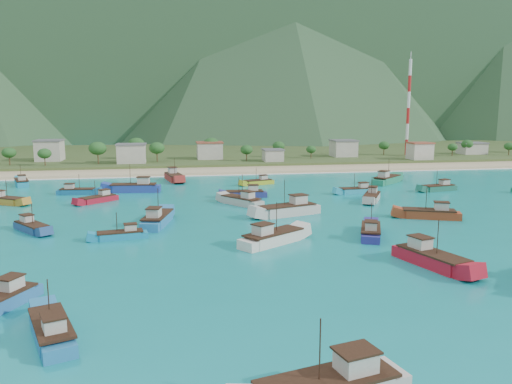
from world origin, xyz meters
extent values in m
plane|color=#0B7D80|center=(0.00, 0.00, 0.00)|extent=(600.00, 600.00, 0.00)
cube|color=beige|center=(0.00, 79.00, 0.00)|extent=(400.00, 18.00, 1.20)
cube|color=#385123|center=(0.00, 140.00, 0.00)|extent=(400.00, 110.00, 2.40)
cube|color=white|center=(0.00, 69.50, 0.00)|extent=(400.00, 2.50, 0.08)
cube|color=slate|center=(-150.00, 520.00, 130.00)|extent=(1400.00, 160.00, 260.00)
cube|color=#385942|center=(120.00, 400.00, 100.00)|extent=(1100.00, 160.00, 200.00)
cube|color=#284C2D|center=(-40.00, 300.00, 75.00)|extent=(800.00, 160.00, 150.00)
cone|color=#284C2D|center=(60.00, 300.00, 85.00)|extent=(280.00, 280.00, 170.00)
cone|color=#284C2D|center=(260.00, 300.00, 105.00)|extent=(280.00, 280.00, 210.00)
cube|color=beige|center=(-62.36, 110.61, 5.24)|extent=(8.99, 9.82, 7.28)
cube|color=beige|center=(-31.77, 96.73, 4.81)|extent=(9.82, 7.62, 6.42)
cube|color=beige|center=(-3.08, 106.57, 4.66)|extent=(9.47, 7.90, 6.12)
cube|color=beige|center=(19.24, 94.20, 3.60)|extent=(6.90, 6.96, 4.00)
cube|color=beige|center=(51.42, 107.34, 4.71)|extent=(9.25, 8.92, 6.23)
cube|color=beige|center=(75.93, 90.59, 4.62)|extent=(7.94, 7.06, 6.04)
cube|color=beige|center=(109.60, 108.17, 3.83)|extent=(10.42, 7.46, 4.47)
cylinder|color=red|center=(79.26, 108.00, 4.85)|extent=(1.20, 1.20, 6.51)
cylinder|color=white|center=(79.26, 108.00, 11.36)|extent=(1.20, 1.20, 6.51)
cylinder|color=red|center=(79.26, 108.00, 17.87)|extent=(1.20, 1.20, 6.51)
cylinder|color=white|center=(79.26, 108.00, 24.38)|extent=(1.20, 1.20, 6.51)
cylinder|color=red|center=(79.26, 108.00, 30.89)|extent=(1.20, 1.20, 6.51)
cylinder|color=white|center=(79.26, 108.00, 37.40)|extent=(1.20, 1.20, 6.51)
cube|color=#1285AE|center=(-27.21, -5.48, 0.33)|extent=(8.32, 3.55, 1.46)
cube|color=beige|center=(-25.58, -5.24, 1.66)|extent=(2.03, 1.73, 1.19)
cylinder|color=#382114|center=(-27.66, -5.55, 2.71)|extent=(0.12, 0.12, 3.29)
cube|color=#AEAB9E|center=(-3.86, 19.71, 0.58)|extent=(8.73, 10.62, 1.95)
cube|color=beige|center=(-2.60, 17.91, 2.34)|extent=(3.01, 3.12, 1.59)
cylinder|color=#382114|center=(-4.20, 20.21, 3.75)|extent=(0.12, 0.12, 4.39)
cube|color=#BD7F27|center=(-54.57, 29.68, 0.48)|extent=(9.77, 7.55, 1.77)
cylinder|color=#382114|center=(-54.10, 29.39, 3.35)|extent=(0.12, 0.12, 3.97)
cube|color=beige|center=(-36.31, -31.22, 2.14)|extent=(2.65, 2.84, 1.47)
cube|color=#99391C|center=(29.40, -0.19, 0.58)|extent=(11.18, 7.05, 1.96)
cube|color=beige|center=(31.44, -1.03, 2.36)|extent=(3.02, 2.76, 1.59)
cylinder|color=#382114|center=(28.84, 0.05, 3.76)|extent=(0.12, 0.12, 4.41)
cube|color=#AEA99F|center=(26.05, 19.05, 0.51)|extent=(7.53, 10.16, 1.82)
cube|color=beige|center=(27.06, 20.83, 2.16)|extent=(2.72, 2.88, 1.48)
cylinder|color=#382114|center=(25.76, 18.56, 3.47)|extent=(0.12, 0.12, 4.09)
cube|color=#A71426|center=(-35.00, 28.29, 0.42)|extent=(8.49, 7.98, 1.64)
cube|color=beige|center=(-33.62, 29.52, 1.90)|extent=(2.63, 2.59, 1.33)
cylinder|color=#382114|center=(-35.38, 27.95, 3.08)|extent=(0.12, 0.12, 3.69)
cube|color=navy|center=(13.02, -11.13, 0.50)|extent=(6.64, 10.30, 1.81)
cube|color=beige|center=(12.21, -12.99, 2.14)|extent=(2.57, 2.80, 1.47)
cylinder|color=#382114|center=(13.24, -10.61, 3.44)|extent=(0.12, 0.12, 4.07)
cube|color=#1D7B57|center=(41.33, 44.03, 0.71)|extent=(11.56, 10.80, 2.22)
cube|color=beige|center=(39.46, 42.37, 2.73)|extent=(3.57, 3.52, 1.81)
cylinder|color=#382114|center=(41.85, 44.49, 4.32)|extent=(0.12, 0.12, 5.00)
cube|color=beige|center=(3.51, 7.31, 0.75)|extent=(13.21, 7.61, 2.30)
cube|color=beige|center=(5.97, 8.15, 2.84)|extent=(3.47, 3.12, 1.87)
cylinder|color=#382114|center=(2.83, 7.08, 4.50)|extent=(0.12, 0.12, 5.19)
cube|color=beige|center=(-6.52, -54.28, 2.55)|extent=(3.04, 2.66, 1.71)
cylinder|color=#382114|center=(-9.46, -54.96, 4.06)|extent=(0.12, 0.12, 4.73)
cube|color=silver|center=(-3.60, -12.70, 0.65)|extent=(11.53, 9.30, 2.11)
cube|color=beige|center=(-5.56, -14.02, 2.56)|extent=(3.37, 3.23, 1.71)
cylinder|color=#382114|center=(-3.05, -12.33, 4.08)|extent=(0.12, 0.12, 4.74)
cube|color=#1B634E|center=(48.42, 29.39, 0.47)|extent=(9.93, 4.68, 1.74)
cube|color=beige|center=(50.34, 29.79, 2.04)|extent=(2.48, 2.15, 1.41)
cylinder|color=#382114|center=(47.89, 29.29, 3.29)|extent=(0.12, 0.12, 3.91)
cube|color=navy|center=(-42.44, 2.28, 0.42)|extent=(7.51, 8.79, 1.63)
cube|color=beige|center=(-43.54, 3.75, 1.90)|extent=(2.54, 2.62, 1.33)
cylinder|color=#382114|center=(-42.14, 1.87, 3.07)|extent=(0.12, 0.12, 3.68)
cube|color=maroon|center=(-17.46, 59.68, 0.70)|extent=(5.82, 12.60, 2.21)
cube|color=beige|center=(-17.93, 62.12, 2.70)|extent=(2.71, 3.13, 1.79)
cylinder|color=#382114|center=(-17.33, 59.00, 4.29)|extent=(0.12, 0.12, 4.97)
cube|color=#233D95|center=(-27.93, 41.41, 0.73)|extent=(12.82, 5.14, 2.27)
cube|color=beige|center=(-25.40, 41.11, 2.79)|extent=(3.09, 2.60, 1.84)
cylinder|color=#382114|center=(-28.63, 41.50, 4.42)|extent=(0.12, 0.12, 5.10)
cube|color=#28A0BC|center=(26.29, 29.10, 0.44)|extent=(9.34, 3.31, 1.67)
cube|color=beige|center=(28.17, 29.23, 1.95)|extent=(2.19, 1.82, 1.36)
cylinder|color=#382114|center=(25.77, 29.07, 3.15)|extent=(0.12, 0.12, 3.76)
cube|color=#145F8D|center=(-41.19, 40.21, 0.42)|extent=(9.29, 3.60, 1.65)
cube|color=beige|center=(-43.03, 40.41, 1.92)|extent=(2.22, 1.86, 1.34)
cylinder|color=#382114|center=(-40.68, 40.16, 3.10)|extent=(0.12, 0.12, 3.71)
cube|color=teal|center=(-58.89, 58.64, 0.51)|extent=(6.14, 10.47, 1.83)
cube|color=beige|center=(-58.21, 56.70, 2.17)|extent=(2.50, 2.77, 1.49)
cylinder|color=#382114|center=(-59.08, 59.18, 3.48)|extent=(0.12, 0.12, 4.11)
cube|color=teal|center=(-30.27, -40.66, 0.49)|extent=(6.05, 10.21, 1.78)
cube|color=beige|center=(-29.59, -42.54, 2.11)|extent=(2.45, 2.71, 1.45)
cylinder|color=#382114|center=(-30.46, -40.13, 3.39)|extent=(0.12, 0.12, 4.01)
cube|color=gold|center=(5.07, 47.94, 0.39)|extent=(9.08, 5.40, 1.59)
cube|color=beige|center=(6.75, 48.55, 1.83)|extent=(2.41, 2.18, 1.29)
cylinder|color=#382114|center=(4.61, 47.77, 2.97)|extent=(0.12, 0.12, 3.57)
cube|color=teal|center=(-21.42, 3.73, 0.66)|extent=(6.07, 12.16, 2.12)
cube|color=beige|center=(-21.97, 1.41, 2.59)|extent=(2.70, 3.08, 1.73)
cylinder|color=#382114|center=(-21.26, 4.38, 4.11)|extent=(0.12, 0.12, 4.78)
cube|color=red|center=(14.77, -27.41, 0.65)|extent=(6.43, 12.00, 2.09)
cube|color=beige|center=(14.13, -25.14, 2.54)|extent=(2.75, 3.09, 1.70)
cylinder|color=#382114|center=(14.95, -28.04, 4.05)|extent=(0.12, 0.12, 4.71)
cube|color=navy|center=(-1.56, 28.95, 0.49)|extent=(9.91, 3.36, 1.78)
cube|color=beige|center=(0.44, 28.86, 2.10)|extent=(2.31, 1.90, 1.45)
cylinder|color=#382114|center=(-2.11, 28.98, 3.38)|extent=(0.12, 0.12, 4.00)
camera|label=1|loc=(-19.52, -85.85, 20.54)|focal=35.00mm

